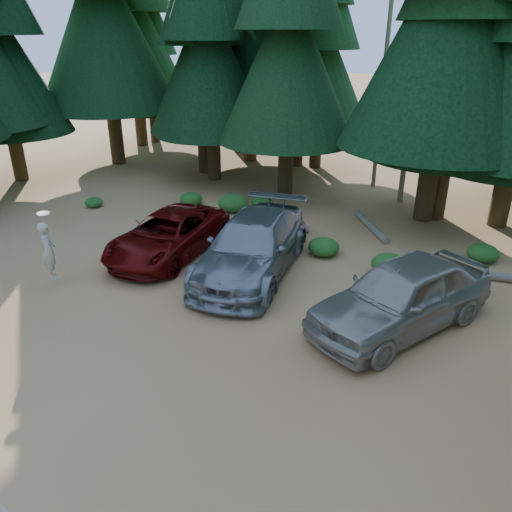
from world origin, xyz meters
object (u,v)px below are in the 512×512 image
object	(u,v)px
silver_minivan_right	(402,295)
frisbee_player	(49,250)
log_mid	(370,226)
log_right	(441,269)
red_pickup	(168,235)
log_left	(261,227)
silver_minivan_center	(252,246)

from	to	relation	value
silver_minivan_right	frisbee_player	world-z (taller)	frisbee_player
log_mid	log_right	xyz separation A→B (m)	(3.52, -2.29, 0.01)
log_mid	log_right	distance (m)	4.20
red_pickup	silver_minivan_right	distance (m)	8.22
red_pickup	log_right	xyz separation A→B (m)	(8.10, 4.15, -0.60)
silver_minivan_right	log_left	world-z (taller)	silver_minivan_right
silver_minivan_right	log_left	distance (m)	7.81
log_left	log_right	world-z (taller)	log_right
log_right	log_left	bearing A→B (deg)	164.82
silver_minivan_center	frisbee_player	bearing A→B (deg)	-153.59
red_pickup	log_left	xyz separation A→B (m)	(1.24, 3.73, -0.60)
log_mid	frisbee_player	bearing A→B (deg)	-75.08
frisbee_player	log_mid	bearing A→B (deg)	-96.51
silver_minivan_right	log_mid	world-z (taller)	silver_minivan_right
log_left	log_right	size ratio (longest dim) A/B	0.86
silver_minivan_right	silver_minivan_center	bearing A→B (deg)	-165.36
red_pickup	silver_minivan_right	world-z (taller)	silver_minivan_right
log_mid	silver_minivan_center	bearing A→B (deg)	-59.15
log_left	log_mid	size ratio (longest dim) A/B	1.16
silver_minivan_center	silver_minivan_right	world-z (taller)	silver_minivan_right
red_pickup	log_mid	world-z (taller)	red_pickup
silver_minivan_center	log_mid	xyz separation A→B (m)	(1.41, 5.83, -0.77)
silver_minivan_right	log_left	bearing A→B (deg)	171.89
red_pickup	log_right	world-z (taller)	red_pickup
silver_minivan_right	log_right	world-z (taller)	silver_minivan_right
red_pickup	log_right	bearing A→B (deg)	13.93
frisbee_player	log_right	distance (m)	12.22
log_mid	silver_minivan_right	bearing A→B (deg)	-14.91
log_left	log_right	xyz separation A→B (m)	(6.86, 0.42, 0.01)
log_left	log_mid	distance (m)	4.30
silver_minivan_right	log_right	size ratio (longest dim) A/B	1.26
silver_minivan_right	log_right	bearing A→B (deg)	109.66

